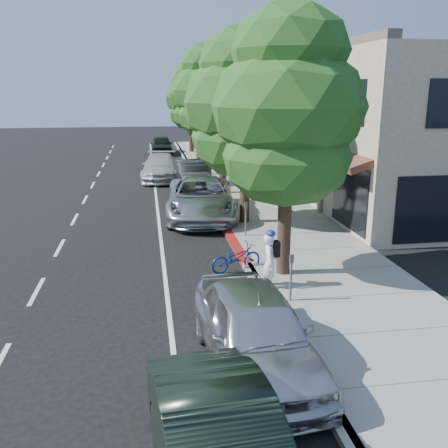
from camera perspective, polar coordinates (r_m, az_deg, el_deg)
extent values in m
plane|color=black|center=(16.82, 1.95, -3.80)|extent=(120.00, 120.00, 0.00)
cube|color=gray|center=(24.80, 3.74, 2.62)|extent=(4.60, 56.00, 0.15)
cube|color=#9E998E|center=(24.41, -1.54, 2.45)|extent=(0.30, 56.00, 0.15)
cube|color=maroon|center=(17.73, 1.35, -2.52)|extent=(0.32, 4.00, 0.15)
cube|color=beige|center=(35.95, 11.97, 11.78)|extent=(10.00, 36.00, 7.00)
cylinder|color=black|center=(14.73, 6.88, -0.90)|extent=(0.40, 0.40, 2.83)
ellipsoid|color=#1A4815|center=(14.28, 7.17, 7.71)|extent=(3.67, 3.67, 2.94)
ellipsoid|color=#1A4815|center=(14.17, 7.36, 13.24)|extent=(4.32, 4.32, 3.46)
ellipsoid|color=#1A4815|center=(14.19, 7.57, 19.13)|extent=(3.24, 3.24, 2.59)
cylinder|color=black|center=(20.41, 2.38, 3.70)|extent=(0.40, 0.40, 2.80)
ellipsoid|color=#1A4815|center=(20.08, 2.45, 9.87)|extent=(4.23, 4.23, 3.38)
ellipsoid|color=#1A4815|center=(20.00, 2.50, 13.75)|extent=(4.97, 4.97, 3.98)
ellipsoid|color=#1A4815|center=(20.02, 2.55, 17.88)|extent=(3.73, 3.73, 2.98)
cylinder|color=black|center=(26.26, -0.16, 5.87)|extent=(0.40, 0.40, 2.40)
ellipsoid|color=#1A4815|center=(26.02, -0.16, 9.98)|extent=(3.29, 3.29, 2.63)
ellipsoid|color=#1A4815|center=(25.94, -0.17, 12.54)|extent=(3.87, 3.87, 3.10)
ellipsoid|color=#1A4815|center=(25.91, -0.17, 15.27)|extent=(2.90, 2.90, 2.32)
cylinder|color=black|center=(32.10, -1.79, 8.15)|extent=(0.40, 0.40, 3.03)
ellipsoid|color=#1A4815|center=(31.89, -1.83, 12.39)|extent=(3.77, 3.77, 3.02)
ellipsoid|color=#1A4815|center=(31.85, -1.85, 15.04)|extent=(4.44, 4.44, 3.55)
ellipsoid|color=#1A4815|center=(31.88, -1.88, 17.83)|extent=(3.33, 3.33, 2.66)
cylinder|color=black|center=(38.03, -2.92, 9.14)|extent=(0.40, 0.40, 2.88)
ellipsoid|color=#1A4815|center=(37.86, -2.97, 12.55)|extent=(3.66, 3.66, 2.93)
ellipsoid|color=#1A4815|center=(37.81, -3.00, 14.67)|extent=(4.30, 4.30, 3.44)
ellipsoid|color=#1A4815|center=(37.83, -3.03, 16.91)|extent=(3.23, 3.23, 2.58)
cylinder|color=black|center=(43.98, -3.75, 9.84)|extent=(0.40, 0.40, 2.69)
ellipsoid|color=#1A4815|center=(43.83, -3.80, 12.59)|extent=(3.76, 3.76, 3.01)
ellipsoid|color=#1A4815|center=(43.79, -3.83, 14.30)|extent=(4.43, 4.43, 3.54)
ellipsoid|color=#1A4815|center=(43.79, -3.86, 16.11)|extent=(3.32, 3.32, 2.66)
imported|color=white|center=(13.87, 5.27, -4.44)|extent=(0.53, 0.68, 1.66)
imported|color=navy|center=(15.41, 1.38, -3.88)|extent=(1.76, 1.04, 0.88)
imported|color=silver|center=(21.73, -2.66, 2.97)|extent=(3.43, 6.47, 1.73)
imported|color=black|center=(28.41, -3.67, 5.69)|extent=(1.90, 4.79, 1.55)
imported|color=#BBBBBB|center=(31.21, -7.30, 6.45)|extent=(2.52, 5.44, 1.54)
imported|color=black|center=(43.71, -7.15, 8.96)|extent=(1.86, 4.55, 1.54)
imported|color=silver|center=(10.15, 3.62, -12.11)|extent=(2.27, 5.00, 1.66)
imported|color=black|center=(22.29, 6.89, 3.61)|extent=(1.04, 0.94, 1.75)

